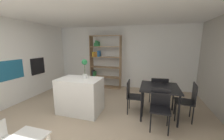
{
  "coord_description": "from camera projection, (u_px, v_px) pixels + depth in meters",
  "views": [
    {
      "loc": [
        1.46,
        -2.67,
        1.82
      ],
      "look_at": [
        0.35,
        1.09,
        1.07
      ],
      "focal_mm": 21.37,
      "sensor_mm": 36.0,
      "label": 1
    }
  ],
  "objects": [
    {
      "name": "ground_plane",
      "position": [
        86.0,
        120.0,
        3.26
      ],
      "size": [
        8.8,
        8.8,
        0.0
      ],
      "primitive_type": "plane",
      "color": "tan"
    },
    {
      "name": "built_in_oven",
      "position": [
        38.0,
        66.0,
        4.8
      ],
      "size": [
        0.06,
        0.56,
        0.58
      ],
      "color": "black",
      "rests_on": "ground_plane"
    },
    {
      "name": "dining_table",
      "position": [
        159.0,
        90.0,
        3.34
      ],
      "size": [
        0.92,
        0.95,
        0.78
      ],
      "color": "black",
      "rests_on": "ground_plane"
    },
    {
      "name": "child_chair_left",
      "position": [
        2.0,
        140.0,
        2.07
      ],
      "size": [
        0.33,
        0.33,
        0.63
      ],
      "rotation": [
        0.0,
        0.0,
        1.62
      ],
      "color": "silver",
      "rests_on": "ground_plane"
    },
    {
      "name": "cabinet_niche_splashback",
      "position": [
        3.0,
        72.0,
        3.69
      ],
      "size": [
        0.01,
        1.23,
        0.57
      ],
      "color": "#1E6084",
      "rests_on": "ground_plane"
    },
    {
      "name": "ceiling_slab",
      "position": [
        81.0,
        7.0,
        2.78
      ],
      "size": [
        6.41,
        5.87,
        0.06
      ],
      "color": "white",
      "rests_on": "ground_plane"
    },
    {
      "name": "kitchen_island",
      "position": [
        80.0,
        95.0,
        3.59
      ],
      "size": [
        1.12,
        0.72,
        0.94
      ],
      "primitive_type": "cube",
      "color": "white",
      "rests_on": "ground_plane"
    },
    {
      "name": "potted_plant_on_island",
      "position": [
        85.0,
        67.0,
        3.47
      ],
      "size": [
        0.15,
        0.15,
        0.51
      ],
      "color": "white",
      "rests_on": "kitchen_island"
    },
    {
      "name": "back_partition",
      "position": [
        116.0,
        57.0,
        5.76
      ],
      "size": [
        6.41,
        0.06,
        2.57
      ],
      "primitive_type": "cube",
      "color": "white",
      "rests_on": "ground_plane"
    },
    {
      "name": "dining_chair_near",
      "position": [
        160.0,
        105.0,
        2.9
      ],
      "size": [
        0.43,
        0.43,
        0.87
      ],
      "rotation": [
        0.0,
        0.0,
        -0.04
      ],
      "color": "black",
      "rests_on": "ground_plane"
    },
    {
      "name": "dining_chair_window_side",
      "position": [
        189.0,
        99.0,
        3.18
      ],
      "size": [
        0.46,
        0.46,
        0.92
      ],
      "rotation": [
        0.0,
        0.0,
        -1.67
      ],
      "color": "black",
      "rests_on": "ground_plane"
    },
    {
      "name": "dining_chair_far",
      "position": [
        159.0,
        89.0,
        3.84
      ],
      "size": [
        0.51,
        0.51,
        0.9
      ],
      "rotation": [
        0.0,
        0.0,
        3.26
      ],
      "color": "black",
      "rests_on": "ground_plane"
    },
    {
      "name": "open_bookshelf",
      "position": [
        104.0,
        61.0,
        5.62
      ],
      "size": [
        1.31,
        0.34,
        2.18
      ],
      "color": "#997551",
      "rests_on": "ground_plane"
    },
    {
      "name": "dining_chair_island_side",
      "position": [
        132.0,
        94.0,
        3.56
      ],
      "size": [
        0.45,
        0.43,
        0.87
      ],
      "rotation": [
        0.0,
        0.0,
        1.6
      ],
      "color": "black",
      "rests_on": "ground_plane"
    }
  ]
}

